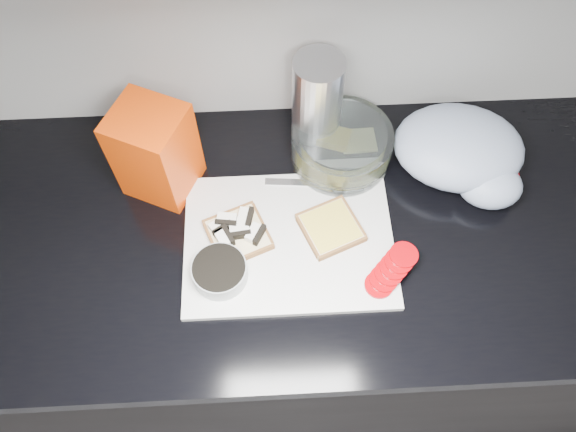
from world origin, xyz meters
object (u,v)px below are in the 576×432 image
at_px(glass_bowl, 341,147).
at_px(bread_bag, 155,152).
at_px(cutting_board, 289,241).
at_px(steel_canister, 317,107).

distance_m(glass_bowl, bread_bag, 0.37).
relative_size(cutting_board, steel_canister, 1.71).
relative_size(bread_bag, steel_canister, 0.86).
bearing_deg(glass_bowl, cutting_board, -121.55).
relative_size(glass_bowl, steel_canister, 0.87).
height_order(cutting_board, steel_canister, steel_canister).
xyz_separation_m(cutting_board, steel_canister, (0.07, 0.24, 0.11)).
height_order(bread_bag, steel_canister, steel_canister).
bearing_deg(cutting_board, glass_bowl, 58.45).
bearing_deg(bread_bag, steel_canister, 39.84).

